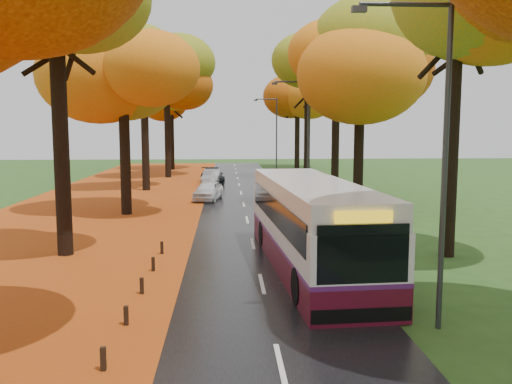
{
  "coord_description": "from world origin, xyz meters",
  "views": [
    {
      "loc": [
        -1.13,
        -4.88,
        5.06
      ],
      "look_at": [
        0.0,
        15.39,
        2.6
      ],
      "focal_mm": 38.0,
      "sensor_mm": 36.0,
      "label": 1
    }
  ],
  "objects": [
    {
      "name": "road",
      "position": [
        0.0,
        25.0,
        0.02
      ],
      "size": [
        6.5,
        90.0,
        0.04
      ],
      "primitive_type": "cube",
      "color": "black",
      "rests_on": "ground"
    },
    {
      "name": "centre_line",
      "position": [
        0.0,
        25.0,
        0.04
      ],
      "size": [
        0.12,
        90.0,
        0.01
      ],
      "primitive_type": "cube",
      "color": "silver",
      "rests_on": "road"
    },
    {
      "name": "leaf_verge",
      "position": [
        -9.0,
        25.0,
        0.01
      ],
      "size": [
        12.0,
        90.0,
        0.02
      ],
      "primitive_type": "cube",
      "color": "#922E0D",
      "rests_on": "ground"
    },
    {
      "name": "leaf_drift",
      "position": [
        -3.05,
        25.0,
        0.04
      ],
      "size": [
        0.9,
        90.0,
        0.01
      ],
      "primitive_type": "cube",
      "color": "#B25012",
      "rests_on": "road"
    },
    {
      "name": "trees_left",
      "position": [
        -7.18,
        27.06,
        9.53
      ],
      "size": [
        9.2,
        74.0,
        13.88
      ],
      "color": "black",
      "rests_on": "ground"
    },
    {
      "name": "trees_right",
      "position": [
        7.19,
        26.91,
        9.69
      ],
      "size": [
        9.3,
        74.2,
        13.96
      ],
      "color": "black",
      "rests_on": "ground"
    },
    {
      "name": "streetlamp_near",
      "position": [
        3.95,
        8.0,
        4.71
      ],
      "size": [
        2.45,
        0.18,
        8.0
      ],
      "color": "#333538",
      "rests_on": "ground"
    },
    {
      "name": "streetlamp_mid",
      "position": [
        3.95,
        30.0,
        4.71
      ],
      "size": [
        2.45,
        0.18,
        8.0
      ],
      "color": "#333538",
      "rests_on": "ground"
    },
    {
      "name": "streetlamp_far",
      "position": [
        3.95,
        52.0,
        4.71
      ],
      "size": [
        2.45,
        0.18,
        8.0
      ],
      "color": "#333538",
      "rests_on": "ground"
    },
    {
      "name": "bus",
      "position": [
        1.88,
        13.93,
        1.67
      ],
      "size": [
        3.45,
        11.94,
        3.1
      ],
      "rotation": [
        0.0,
        0.0,
        0.06
      ],
      "color": "#4A0B1C",
      "rests_on": "road"
    },
    {
      "name": "car_white",
      "position": [
        -2.35,
        32.11,
        0.69
      ],
      "size": [
        2.29,
        4.07,
        1.31
      ],
      "primitive_type": "imported",
      "rotation": [
        0.0,
        0.0,
        -0.2
      ],
      "color": "white",
      "rests_on": "road"
    },
    {
      "name": "car_silver",
      "position": [
        -2.35,
        41.81,
        0.7
      ],
      "size": [
        1.78,
        4.1,
        1.31
      ],
      "primitive_type": "imported",
      "rotation": [
        0.0,
        0.0,
        -0.1
      ],
      "color": "#94969B",
      "rests_on": "road"
    },
    {
      "name": "car_dark",
      "position": [
        -2.35,
        43.41,
        0.7
      ],
      "size": [
        2.38,
        4.74,
        1.32
      ],
      "primitive_type": "imported",
      "rotation": [
        0.0,
        0.0,
        0.12
      ],
      "color": "black",
      "rests_on": "road"
    }
  ]
}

